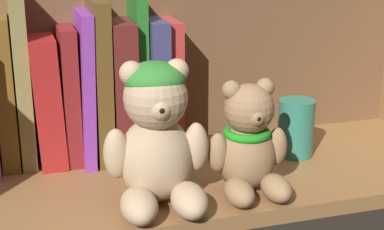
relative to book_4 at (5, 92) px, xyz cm
name	(u,v)px	position (x,y,z in cm)	size (l,w,h in cm)	color
shelf_board	(195,180)	(23.80, -11.26, -11.43)	(75.57, 26.79, 2.00)	olive
shelf_back_panel	(167,60)	(23.80, 2.73, 2.35)	(77.97, 1.20, 29.56)	brown
book_4	(5,92)	(0.00, 0.00, 0.00)	(2.38, 9.38, 20.86)	brown
book_5	(22,78)	(2.42, 0.00, 1.79)	(2.00, 9.38, 24.44)	olive
book_6	(46,99)	(5.43, 0.00, -1.41)	(3.58, 11.24, 18.04)	#A62020
book_7	(68,93)	(8.54, 0.00, -0.83)	(2.18, 10.66, 19.21)	maroon
book_8	(83,85)	(10.67, 0.00, 0.22)	(1.61, 13.78, 21.29)	purple
book_9	(98,78)	(12.81, 0.00, 0.96)	(2.22, 13.36, 22.78)	brown
book_10	(119,87)	(15.78, 0.00, -0.52)	(3.27, 13.53, 19.82)	maroon
book_11	(137,74)	(18.45, 0.00, 1.19)	(1.60, 10.03, 23.24)	#267225
book_12	(152,85)	(20.77, 0.00, -0.58)	(2.57, 12.40, 19.70)	navy
book_13	(169,84)	(23.27, 0.00, -0.71)	(1.97, 10.21, 19.44)	#BC3434
teddy_bear_larger	(157,138)	(16.83, -18.43, -2.08)	(12.89, 13.13, 17.61)	tan
teddy_bear_smaller	(249,145)	(28.55, -18.54, -4.26)	(10.51, 10.63, 14.46)	#93704C
pillar_candle	(296,128)	(39.82, -9.09, -6.25)	(5.25, 5.25, 8.36)	#2D7A66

